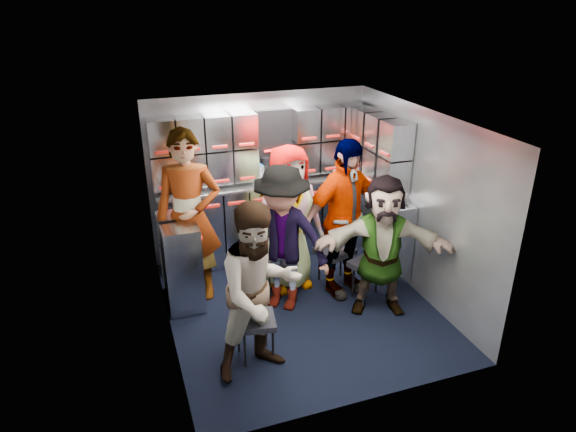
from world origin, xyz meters
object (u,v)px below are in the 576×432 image
object	(u,v)px
jump_seat_mid_left	(277,269)
attendant_standing	(189,217)
attendant_arc_b	(282,239)
jump_seat_mid_right	(335,253)
attendant_arc_e	(382,246)
jump_seat_center	(284,246)
attendant_arc_a	(259,292)
attendant_arc_c	(289,218)
attendant_arc_d	(343,219)
jump_seat_near_left	(255,323)
jump_seat_near_right	(372,267)

from	to	relation	value
jump_seat_mid_left	attendant_standing	bearing A→B (deg)	157.79
attendant_arc_b	jump_seat_mid_right	bearing A→B (deg)	58.00
attendant_arc_b	attendant_arc_e	world-z (taller)	attendant_arc_b
jump_seat_center	attendant_arc_b	size ratio (longest dim) A/B	0.31
attendant_arc_a	attendant_arc_c	bearing A→B (deg)	50.58
attendant_arc_c	attendant_arc_d	distance (m)	0.62
jump_seat_mid_left	attendant_arc_c	world-z (taller)	attendant_arc_c
jump_seat_mid_left	attendant_arc_e	distance (m)	1.20
jump_seat_near_left	attendant_arc_e	bearing A→B (deg)	12.92
attendant_arc_e	jump_seat_near_left	bearing A→B (deg)	-145.77
jump_seat_mid_right	attendant_arc_b	world-z (taller)	attendant_arc_b
jump_seat_near_right	attendant_arc_c	world-z (taller)	attendant_arc_c
jump_seat_mid_left	attendant_arc_b	bearing A→B (deg)	-90.00
attendant_arc_b	attendant_arc_e	distance (m)	1.05
jump_seat_near_left	jump_seat_mid_left	world-z (taller)	jump_seat_near_left
jump_seat_mid_left	jump_seat_near_right	world-z (taller)	jump_seat_near_right
jump_seat_center	attendant_arc_b	xyz separation A→B (m)	(-0.21, -0.59, 0.40)
attendant_arc_e	attendant_arc_b	bearing A→B (deg)	178.57
jump_seat_mid_right	jump_seat_near_right	world-z (taller)	jump_seat_near_right
attendant_arc_c	attendant_arc_d	bearing A→B (deg)	-38.37
jump_seat_mid_right	attendant_standing	bearing A→B (deg)	169.97
jump_seat_center	jump_seat_mid_right	bearing A→B (deg)	-32.62
attendant_standing	attendant_arc_a	distance (m)	1.51
jump_seat_near_right	jump_seat_near_left	bearing A→B (deg)	-160.68
jump_seat_mid_left	attendant_arc_c	xyz separation A→B (m)	(0.21, 0.23, 0.49)
attendant_standing	attendant_arc_a	size ratio (longest dim) A/B	1.17
jump_seat_center	attendant_arc_c	size ratio (longest dim) A/B	0.30
jump_seat_mid_left	jump_seat_center	bearing A→B (deg)	62.28
attendant_arc_e	jump_seat_mid_left	bearing A→B (deg)	170.11
jump_seat_near_right	attendant_arc_d	bearing A→B (deg)	127.64
jump_seat_near_left	attendant_arc_c	bearing A→B (deg)	57.53
jump_seat_mid_left	jump_seat_center	size ratio (longest dim) A/B	0.80
attendant_arc_d	attendant_arc_e	distance (m)	0.55
jump_seat_center	attendant_arc_a	world-z (taller)	attendant_arc_a
attendant_arc_c	jump_seat_mid_left	bearing A→B (deg)	-139.03
jump_seat_center	attendant_arc_d	xyz separation A→B (m)	(0.52, -0.51, 0.49)
attendant_arc_a	attendant_arc_e	bearing A→B (deg)	8.73
attendant_arc_b	attendant_arc_c	size ratio (longest dim) A/B	0.95
attendant_arc_a	jump_seat_mid_right	bearing A→B (deg)	32.61
jump_seat_near_right	jump_seat_mid_left	bearing A→B (deg)	157.26
jump_seat_mid_left	attendant_arc_a	world-z (taller)	attendant_arc_a
attendant_arc_b	attendant_arc_d	bearing A→B (deg)	44.69
attendant_arc_a	attendant_arc_d	xyz separation A→B (m)	(1.26, 1.00, 0.08)
attendant_arc_b	attendant_standing	bearing A→B (deg)	-172.51
jump_seat_near_left	jump_seat_near_right	xyz separation A→B (m)	(1.49, 0.52, 0.04)
attendant_standing	attendant_arc_b	world-z (taller)	attendant_standing
jump_seat_near_right	attendant_arc_d	xyz separation A→B (m)	(-0.23, 0.30, 0.48)
jump_seat_mid_right	attendant_arc_b	xyz separation A→B (m)	(-0.74, -0.25, 0.41)
jump_seat_near_left	attendant_arc_b	distance (m)	1.00
jump_seat_near_left	attendant_arc_e	distance (m)	1.57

